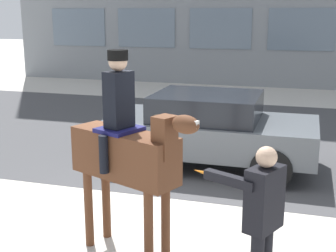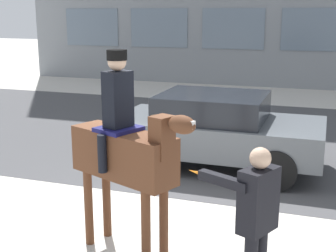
{
  "view_description": "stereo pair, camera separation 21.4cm",
  "coord_description": "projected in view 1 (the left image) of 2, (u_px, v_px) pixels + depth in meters",
  "views": [
    {
      "loc": [
        1.98,
        -6.33,
        2.95
      ],
      "look_at": [
        0.31,
        -0.81,
        1.55
      ],
      "focal_mm": 50.0,
      "sensor_mm": 36.0,
      "label": 1
    },
    {
      "loc": [
        2.18,
        -6.27,
        2.95
      ],
      "look_at": [
        0.31,
        -0.81,
        1.55
      ],
      "focal_mm": 50.0,
      "sensor_mm": 36.0,
      "label": 2
    }
  ],
  "objects": [
    {
      "name": "ground_plane",
      "position": [
        164.0,
        211.0,
        7.14
      ],
      "size": [
        80.0,
        80.0,
        0.0
      ],
      "primitive_type": "plane",
      "color": "beige"
    },
    {
      "name": "street_car_near_lane",
      "position": [
        210.0,
        128.0,
        9.06
      ],
      "size": [
        3.97,
        2.02,
        1.45
      ],
      "color": "#51565B",
      "rests_on": "ground_plane"
    },
    {
      "name": "road_surface",
      "position": [
        221.0,
        135.0,
        11.56
      ],
      "size": [
        21.75,
        8.5,
        0.01
      ],
      "color": "#444447",
      "rests_on": "ground_plane"
    },
    {
      "name": "pedestrian_bystander",
      "position": [
        261.0,
        219.0,
        4.43
      ],
      "size": [
        0.91,
        0.46,
        1.76
      ],
      "rotation": [
        0.0,
        0.0,
        2.71
      ],
      "color": "black",
      "rests_on": "ground_plane"
    },
    {
      "name": "mounted_horse_lead",
      "position": [
        126.0,
        151.0,
        5.57
      ],
      "size": [
        1.78,
        0.98,
        2.54
      ],
      "rotation": [
        0.0,
        0.0,
        -0.39
      ],
      "color": "#59331E",
      "rests_on": "ground_plane"
    }
  ]
}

